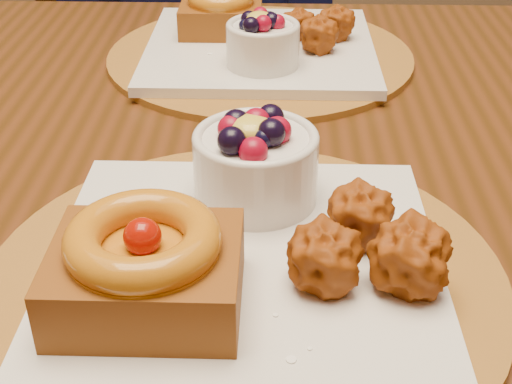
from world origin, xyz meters
TOP-DOWN VIEW (x-y plane):
  - dining_table at (0.11, -0.10)m, footprint 1.60×0.90m
  - place_setting_near at (0.11, -0.32)m, footprint 0.38×0.38m
  - place_setting_far at (0.11, 0.11)m, footprint 0.38×0.38m
  - chair_far at (-0.16, 0.83)m, footprint 0.60×0.60m

SIDE VIEW (x-z plane):
  - chair_far at x=-0.16m, z-range 0.05..1.00m
  - dining_table at x=0.11m, z-range 0.30..1.06m
  - place_setting_far at x=0.11m, z-range 0.74..0.82m
  - place_setting_near at x=0.11m, z-range 0.74..0.83m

